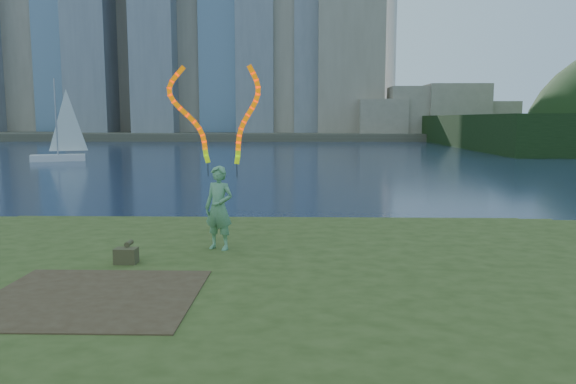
{
  "coord_description": "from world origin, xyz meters",
  "views": [
    {
      "loc": [
        1.03,
        -11.47,
        3.53
      ],
      "look_at": [
        0.71,
        1.0,
        1.9
      ],
      "focal_mm": 35.0,
      "sensor_mm": 36.0,
      "label": 1
    }
  ],
  "objects": [
    {
      "name": "ground",
      "position": [
        0.0,
        0.0,
        0.0
      ],
      "size": [
        320.0,
        320.0,
        0.0
      ],
      "primitive_type": "plane",
      "color": "#1B2843",
      "rests_on": "ground"
    },
    {
      "name": "sailboat",
      "position": [
        -19.23,
        35.05,
        1.19
      ],
      "size": [
        4.49,
        2.83,
        6.89
      ],
      "rotation": [
        0.0,
        0.0,
        0.37
      ],
      "color": "white",
      "rests_on": "ground"
    },
    {
      "name": "canvas_bag",
      "position": [
        -2.31,
        -1.14,
        0.96
      ],
      "size": [
        0.42,
        0.48,
        0.4
      ],
      "rotation": [
        0.0,
        0.0,
        -0.03
      ],
      "color": "#474525",
      "rests_on": "grassy_knoll"
    },
    {
      "name": "grassy_knoll",
      "position": [
        0.0,
        -2.3,
        0.34
      ],
      "size": [
        20.0,
        18.0,
        0.8
      ],
      "color": "#394819",
      "rests_on": "ground"
    },
    {
      "name": "woman_with_ribbons",
      "position": [
        -0.69,
        0.09,
        2.19
      ],
      "size": [
        1.94,
        0.86,
        4.13
      ],
      "rotation": [
        0.0,
        0.0,
        -0.41
      ],
      "color": "#187525",
      "rests_on": "grassy_knoll"
    },
    {
      "name": "far_shore",
      "position": [
        0.0,
        95.0,
        0.6
      ],
      "size": [
        320.0,
        40.0,
        1.2
      ],
      "primitive_type": "cube",
      "color": "#4B4637",
      "rests_on": "ground"
    },
    {
      "name": "dirt_patch",
      "position": [
        -2.2,
        -3.2,
        0.81
      ],
      "size": [
        3.2,
        3.0,
        0.02
      ],
      "primitive_type": "cube",
      "color": "#47331E",
      "rests_on": "grassy_knoll"
    }
  ]
}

